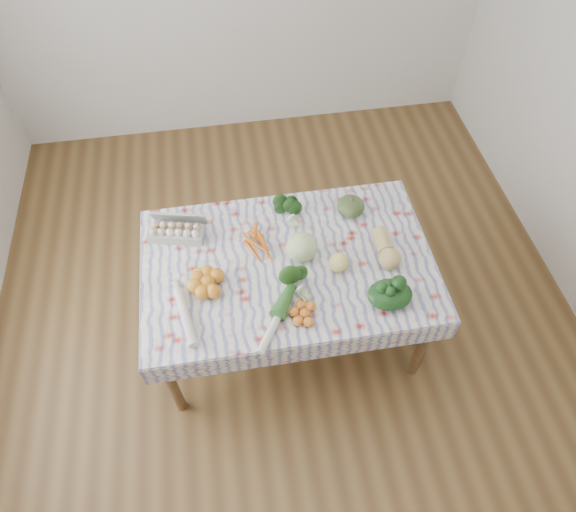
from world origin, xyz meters
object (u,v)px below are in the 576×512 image
object	(u,v)px
dining_table	(288,271)
kabocha_squash	(351,206)
butternut_squash	(386,248)
cabbage	(302,247)
egg_carton	(176,233)
grapefruit	(339,263)

from	to	relation	value
dining_table	kabocha_squash	xyz separation A→B (m)	(0.44, 0.31, 0.14)
butternut_squash	kabocha_squash	bearing A→B (deg)	109.12
dining_table	cabbage	world-z (taller)	cabbage
egg_carton	grapefruit	world-z (taller)	grapefruit
kabocha_squash	cabbage	bearing A→B (deg)	-141.03
egg_carton	grapefruit	xyz separation A→B (m)	(0.89, -0.37, 0.01)
cabbage	dining_table	bearing A→B (deg)	-161.41
egg_carton	grapefruit	distance (m)	0.96
kabocha_squash	cabbage	world-z (taller)	cabbage
kabocha_squash	grapefruit	distance (m)	0.44
egg_carton	cabbage	size ratio (longest dim) A/B	1.86
dining_table	grapefruit	bearing A→B (deg)	-18.20
cabbage	egg_carton	bearing A→B (deg)	159.74
kabocha_squash	grapefruit	size ratio (longest dim) A/B	1.50
dining_table	cabbage	size ratio (longest dim) A/B	9.19
egg_carton	kabocha_squash	size ratio (longest dim) A/B	1.93
egg_carton	grapefruit	size ratio (longest dim) A/B	2.90
kabocha_squash	cabbage	distance (m)	0.46
egg_carton	cabbage	world-z (taller)	cabbage
kabocha_squash	butternut_squash	distance (m)	0.37
dining_table	cabbage	xyz separation A→B (m)	(0.08, 0.03, 0.17)
butternut_squash	cabbage	bearing A→B (deg)	172.31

